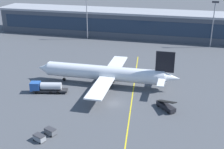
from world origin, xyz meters
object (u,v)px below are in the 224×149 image
at_px(main_airliner, 105,73).
at_px(baggage_cart_1, 50,131).
at_px(baggage_cart_0, 39,138).
at_px(fuel_tanker, 46,87).
at_px(belt_loader, 166,106).

relative_size(main_airliner, baggage_cart_1, 14.92).
distance_m(baggage_cart_0, baggage_cart_1, 3.20).
distance_m(fuel_tanker, belt_loader, 35.18).
bearing_deg(baggage_cart_0, main_airliner, 79.76).
bearing_deg(baggage_cart_0, belt_loader, 39.62).
distance_m(main_airliner, fuel_tanker, 18.31).
xyz_separation_m(belt_loader, baggage_cart_1, (-24.45, -18.32, -0.21)).
height_order(main_airliner, fuel_tanker, main_airliner).
bearing_deg(belt_loader, fuel_tanker, 176.60).
xyz_separation_m(baggage_cart_0, baggage_cart_1, (1.24, 2.95, 0.00)).
xyz_separation_m(main_airliner, baggage_cart_1, (-4.73, -30.09, -3.19)).
bearing_deg(baggage_cart_1, belt_loader, 36.84).
relative_size(belt_loader, baggage_cart_0, 1.95).
bearing_deg(baggage_cart_0, fuel_tanker, 111.96).
relative_size(fuel_tanker, baggage_cart_1, 3.65).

